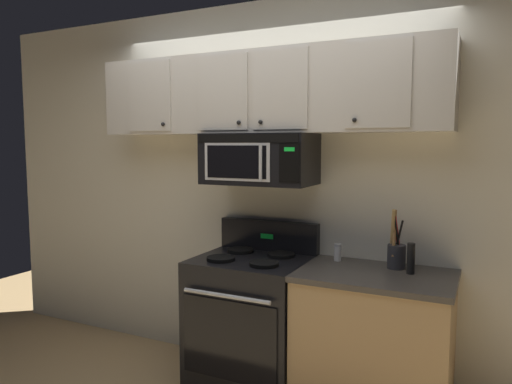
{
  "coord_description": "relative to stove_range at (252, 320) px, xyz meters",
  "views": [
    {
      "loc": [
        1.44,
        -2.45,
        1.68
      ],
      "look_at": [
        0.0,
        0.49,
        1.35
      ],
      "focal_mm": 33.69,
      "sensor_mm": 36.0,
      "label": 1
    }
  ],
  "objects": [
    {
      "name": "salt_shaker",
      "position": [
        0.55,
        0.19,
        0.49
      ],
      "size": [
        0.05,
        0.05,
        0.12
      ],
      "color": "white",
      "rests_on": "counter_segment"
    },
    {
      "name": "pepper_mill",
      "position": [
        1.03,
        0.07,
        0.53
      ],
      "size": [
        0.05,
        0.05,
        0.19
      ],
      "primitive_type": "cylinder",
      "color": "black",
      "rests_on": "counter_segment"
    },
    {
      "name": "counter_segment",
      "position": [
        0.84,
        0.01,
        -0.02
      ],
      "size": [
        0.93,
        0.65,
        0.9
      ],
      "color": "tan",
      "rests_on": "ground_plane"
    },
    {
      "name": "over_range_microwave",
      "position": [
        -0.0,
        0.12,
        1.11
      ],
      "size": [
        0.76,
        0.43,
        0.35
      ],
      "color": "black"
    },
    {
      "name": "utensil_crock_charcoal",
      "position": [
        0.93,
        0.16,
        0.54
      ],
      "size": [
        0.11,
        0.12,
        0.38
      ],
      "color": "#2D2D33",
      "rests_on": "counter_segment"
    },
    {
      "name": "stove_range",
      "position": [
        0.0,
        0.0,
        0.0
      ],
      "size": [
        0.76,
        0.69,
        1.12
      ],
      "color": "black",
      "rests_on": "ground_plane"
    },
    {
      "name": "back_wall",
      "position": [
        0.0,
        0.37,
        0.88
      ],
      "size": [
        5.2,
        0.1,
        2.7
      ],
      "primitive_type": "cube",
      "color": "silver",
      "rests_on": "ground_plane"
    },
    {
      "name": "upper_cabinets",
      "position": [
        -0.0,
        0.15,
        1.56
      ],
      "size": [
        2.5,
        0.36,
        0.55
      ],
      "color": "#BCB7AD"
    }
  ]
}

